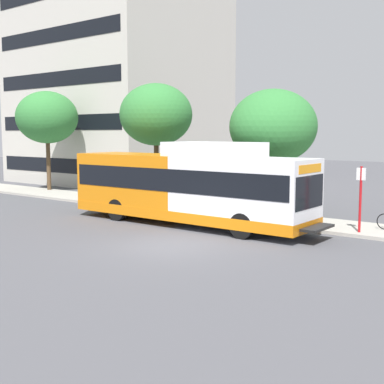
{
  "coord_description": "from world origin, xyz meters",
  "views": [
    {
      "loc": [
        -13.68,
        -11.54,
        4.0
      ],
      "look_at": [
        2.91,
        1.28,
        1.6
      ],
      "focal_mm": 47.81,
      "sensor_mm": 36.0,
      "label": 1
    }
  ],
  "objects_px": {
    "transit_bus": "(188,186)",
    "street_tree_mid_block": "(156,115)",
    "street_tree_near_stop": "(273,127)",
    "street_tree_far_block": "(47,118)",
    "bus_stop_sign_pole": "(361,194)"
  },
  "relations": [
    {
      "from": "street_tree_near_stop",
      "to": "bus_stop_sign_pole",
      "type": "bearing_deg",
      "value": -110.69
    },
    {
      "from": "street_tree_mid_block",
      "to": "transit_bus",
      "type": "bearing_deg",
      "value": -126.99
    },
    {
      "from": "street_tree_near_stop",
      "to": "street_tree_mid_block",
      "type": "height_order",
      "value": "street_tree_mid_block"
    },
    {
      "from": "bus_stop_sign_pole",
      "to": "street_tree_far_block",
      "type": "relative_size",
      "value": 0.39
    },
    {
      "from": "street_tree_far_block",
      "to": "bus_stop_sign_pole",
      "type": "bearing_deg",
      "value": -95.17
    },
    {
      "from": "transit_bus",
      "to": "street_tree_mid_block",
      "type": "height_order",
      "value": "street_tree_mid_block"
    },
    {
      "from": "transit_bus",
      "to": "bus_stop_sign_pole",
      "type": "distance_m",
      "value": 7.19
    },
    {
      "from": "transit_bus",
      "to": "street_tree_mid_block",
      "type": "bearing_deg",
      "value": 53.01
    },
    {
      "from": "bus_stop_sign_pole",
      "to": "street_tree_mid_block",
      "type": "xyz_separation_m",
      "value": [
        2.03,
        12.45,
        3.4
      ]
    },
    {
      "from": "transit_bus",
      "to": "street_tree_mid_block",
      "type": "xyz_separation_m",
      "value": [
        4.22,
        5.6,
        3.35
      ]
    },
    {
      "from": "bus_stop_sign_pole",
      "to": "street_tree_near_stop",
      "type": "relative_size",
      "value": 0.44
    },
    {
      "from": "transit_bus",
      "to": "street_tree_far_block",
      "type": "height_order",
      "value": "street_tree_far_block"
    },
    {
      "from": "bus_stop_sign_pole",
      "to": "street_tree_far_block",
      "type": "height_order",
      "value": "street_tree_far_block"
    },
    {
      "from": "street_tree_near_stop",
      "to": "street_tree_far_block",
      "type": "relative_size",
      "value": 0.88
    },
    {
      "from": "street_tree_near_stop",
      "to": "street_tree_mid_block",
      "type": "xyz_separation_m",
      "value": [
        0.17,
        7.52,
        0.72
      ]
    }
  ]
}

